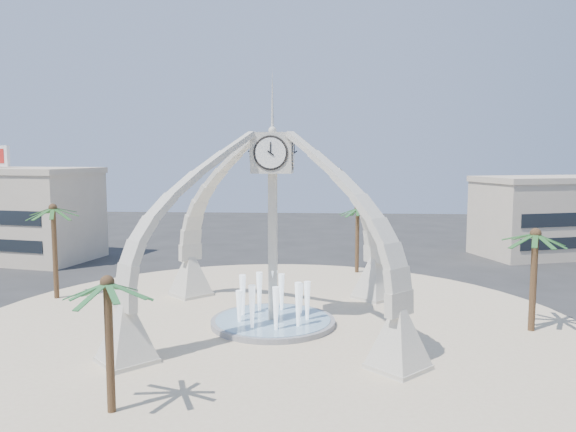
# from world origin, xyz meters

# --- Properties ---
(ground) EXTENTS (140.00, 140.00, 0.00)m
(ground) POSITION_xyz_m (0.00, 0.00, 0.00)
(ground) COLOR #282828
(ground) RESTS_ON ground
(plaza) EXTENTS (40.00, 40.00, 0.06)m
(plaza) POSITION_xyz_m (0.00, 0.00, 0.03)
(plaza) COLOR beige
(plaza) RESTS_ON ground
(clock_tower) EXTENTS (17.94, 17.94, 16.30)m
(clock_tower) POSITION_xyz_m (-0.00, -0.00, 6.49)
(clock_tower) COLOR beige
(clock_tower) RESTS_ON ground
(fountain) EXTENTS (8.00, 8.00, 3.62)m
(fountain) POSITION_xyz_m (0.00, 0.00, 0.29)
(fountain) COLOR gray
(fountain) RESTS_ON ground
(building_ne) EXTENTS (21.87, 14.17, 8.60)m
(building_ne) POSITION_xyz_m (30.00, 28.00, 4.31)
(building_ne) COLOR beige
(building_ne) RESTS_ON ground
(palm_east) EXTENTS (4.69, 4.69, 6.95)m
(palm_east) POSITION_xyz_m (16.16, -0.17, 6.05)
(palm_east) COLOR brown
(palm_east) RESTS_ON ground
(palm_west) EXTENTS (4.69, 4.69, 7.72)m
(palm_west) POSITION_xyz_m (-17.10, 5.61, 6.85)
(palm_west) COLOR brown
(palm_west) RESTS_ON ground
(palm_north) EXTENTS (4.52, 4.52, 6.74)m
(palm_north) POSITION_xyz_m (6.30, 16.61, 5.93)
(palm_north) COLOR brown
(palm_north) RESTS_ON ground
(palm_south) EXTENTS (4.83, 4.83, 6.38)m
(palm_south) POSITION_xyz_m (-5.72, -12.73, 5.58)
(palm_south) COLOR brown
(palm_south) RESTS_ON ground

